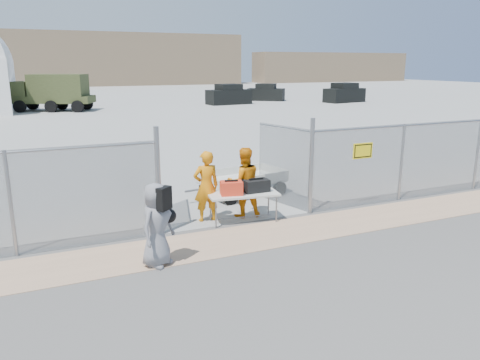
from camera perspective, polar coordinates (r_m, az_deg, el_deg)
name	(u,v)px	position (r m, az deg, el deg)	size (l,w,h in m)	color
ground	(279,252)	(9.91, 4.73, -8.77)	(160.00, 160.00, 0.00)	#403E3E
tarmac_inside	(80,102)	(50.34, -18.96, 8.94)	(160.00, 80.00, 0.01)	#959692
dirt_strip	(258,236)	(10.73, 2.17, -6.86)	(44.00, 1.60, 0.01)	tan
distant_hills	(87,59)	(86.52, -18.11, 13.82)	(140.00, 6.00, 9.00)	#7F684F
chain_link_fence	(240,180)	(11.27, 0.00, 0.00)	(40.00, 0.20, 2.20)	gray
folding_table	(243,207)	(11.59, 0.40, -3.37)	(1.72, 0.72, 0.73)	silver
orange_bag	(231,188)	(11.33, -1.06, -0.99)	(0.53, 0.35, 0.33)	red
black_duffel	(256,186)	(11.60, 1.98, -0.69)	(0.63, 0.37, 0.30)	black
security_worker_left	(206,186)	(11.53, -4.13, -0.78)	(0.65, 0.43, 1.78)	orange
security_worker_right	(244,182)	(11.86, 0.47, -0.29)	(0.87, 0.68, 1.80)	orange
visitor	(157,225)	(9.14, -10.11, -5.40)	(0.81, 0.53, 1.65)	gray
utility_trailer	(243,182)	(13.95, 0.32, -0.27)	(3.17, 1.63, 0.77)	silver
military_truck	(53,93)	(41.75, -21.81, 9.84)	(6.24, 2.31, 2.98)	#3D4422
parked_vehicle_near	(229,94)	(45.40, -1.39, 10.38)	(4.13, 1.87, 1.87)	black
parked_vehicle_mid	(266,92)	(50.04, 3.18, 10.62)	(3.79, 1.71, 1.71)	black
parked_vehicle_far	(344,93)	(48.91, 12.61, 10.33)	(4.17, 1.89, 1.89)	black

